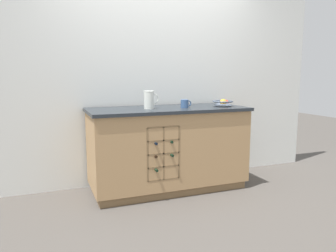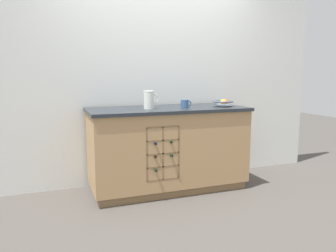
# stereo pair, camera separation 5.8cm
# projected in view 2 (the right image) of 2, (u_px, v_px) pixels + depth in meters

# --- Properties ---
(ground_plane) EXTENTS (14.00, 14.00, 0.00)m
(ground_plane) POSITION_uv_depth(u_px,v_px,m) (168.00, 188.00, 3.78)
(ground_plane) COLOR #4C4742
(back_wall) EXTENTS (4.40, 0.06, 2.55)m
(back_wall) POSITION_uv_depth(u_px,v_px,m) (156.00, 77.00, 3.96)
(back_wall) COLOR silver
(back_wall) RESTS_ON ground_plane
(kitchen_island) EXTENTS (1.77, 0.74, 0.93)m
(kitchen_island) POSITION_uv_depth(u_px,v_px,m) (168.00, 148.00, 3.70)
(kitchen_island) COLOR brown
(kitchen_island) RESTS_ON ground_plane
(fruit_bowl) EXTENTS (0.24, 0.24, 0.09)m
(fruit_bowl) POSITION_uv_depth(u_px,v_px,m) (223.00, 103.00, 3.78)
(fruit_bowl) COLOR #4C5666
(fruit_bowl) RESTS_ON kitchen_island
(white_pitcher) EXTENTS (0.17, 0.11, 0.19)m
(white_pitcher) POSITION_uv_depth(u_px,v_px,m) (149.00, 99.00, 3.50)
(white_pitcher) COLOR silver
(white_pitcher) RESTS_ON kitchen_island
(ceramic_mug) EXTENTS (0.12, 0.09, 0.09)m
(ceramic_mug) POSITION_uv_depth(u_px,v_px,m) (185.00, 104.00, 3.61)
(ceramic_mug) COLOR #385684
(ceramic_mug) RESTS_ON kitchen_island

